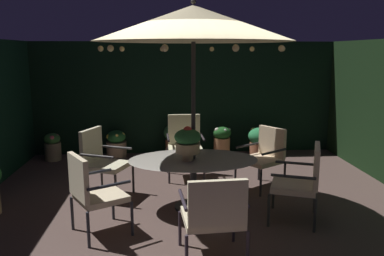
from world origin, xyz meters
TOP-DOWN VIEW (x-y plane):
  - ground_plane at (0.00, 0.00)m, footprint 6.88×6.90m
  - hedge_backdrop_rear at (0.00, 3.30)m, footprint 6.88×0.30m
  - patio_dining_table at (-0.05, 0.09)m, footprint 1.77×1.17m
  - patio_umbrella at (-0.05, 0.09)m, footprint 2.58×2.58m
  - centerpiece_planter at (-0.14, 0.00)m, footprint 0.35×0.35m
  - patio_chair_north at (1.15, 0.88)m, footprint 0.79×0.79m
  - patio_chair_northeast at (-0.09, 1.54)m, footprint 0.63×0.62m
  - patio_chair_east at (-1.38, 0.65)m, footprint 0.75×0.75m
  - patio_chair_southeast at (-1.29, -0.64)m, footprint 0.77×0.78m
  - patio_chair_south at (0.04, -1.34)m, footprint 0.69×0.65m
  - patio_chair_southwest at (1.29, -0.43)m, footprint 0.77×0.80m
  - potted_plant_back_center at (-2.66, 2.72)m, footprint 0.32×0.32m
  - potted_plant_back_right at (1.51, 2.64)m, footprint 0.49×0.49m
  - potted_plant_right_near at (-0.18, 2.95)m, footprint 0.55×0.55m
  - potted_plant_left_near at (-1.42, 2.88)m, footprint 0.41×0.41m
  - potted_plant_back_left at (0.74, 2.76)m, footprint 0.37×0.37m

SIDE VIEW (x-z plane):
  - ground_plane at x=0.00m, z-range -0.02..0.00m
  - potted_plant_left_near at x=-1.42m, z-range 0.00..0.55m
  - potted_plant_back_center at x=-2.66m, z-range 0.01..0.56m
  - potted_plant_back_right at x=1.51m, z-range 0.02..0.63m
  - potted_plant_back_left at x=0.74m, z-range 0.02..0.65m
  - potted_plant_right_near at x=-0.18m, z-range 0.03..0.70m
  - patio_chair_south at x=0.04m, z-range 0.06..1.00m
  - patio_chair_north at x=1.15m, z-range 0.07..1.02m
  - patio_chair_southeast at x=-1.29m, z-range 0.07..1.05m
  - patio_chair_southwest at x=1.29m, z-range 0.07..1.07m
  - patio_chair_east at x=-1.38m, z-range 0.08..1.10m
  - patio_dining_table at x=-0.05m, z-range 0.24..0.95m
  - patio_chair_northeast at x=-0.09m, z-range 0.08..1.14m
  - centerpiece_planter at x=-0.14m, z-range 0.74..1.21m
  - hedge_backdrop_rear at x=0.00m, z-range 0.00..2.34m
  - patio_umbrella at x=-0.05m, z-range 1.09..3.88m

